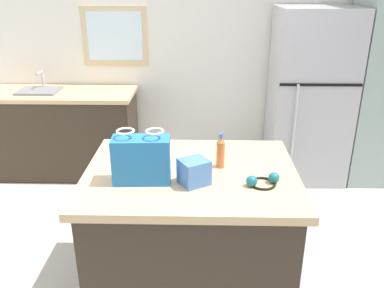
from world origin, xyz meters
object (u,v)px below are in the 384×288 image
at_px(tall_cabinet, 379,69).
at_px(ear_defenders, 263,181).
at_px(kitchen_island, 191,233).
at_px(bottle, 221,152).
at_px(shopping_bag, 141,159).
at_px(refrigerator, 310,97).
at_px(small_box, 194,172).

bearing_deg(tall_cabinet, ear_defenders, -125.65).
distance_m(kitchen_island, bottle, 0.57).
bearing_deg(ear_defenders, tall_cabinet, 54.35).
height_order(tall_cabinet, ear_defenders, tall_cabinet).
xyz_separation_m(tall_cabinet, shopping_bag, (-2.05, -1.89, -0.11)).
bearing_deg(shopping_bag, bottle, 23.61).
bearing_deg(refrigerator, shopping_bag, -126.82).
xyz_separation_m(kitchen_island, shopping_bag, (-0.27, -0.13, 0.58)).
distance_m(refrigerator, ear_defenders, 2.05).
relative_size(tall_cabinet, ear_defenders, 11.85).
relative_size(bottle, ear_defenders, 1.13).
bearing_deg(tall_cabinet, shopping_bag, -137.35).
xyz_separation_m(kitchen_island, refrigerator, (1.14, 1.75, 0.41)).
distance_m(tall_cabinet, shopping_bag, 2.79).
bearing_deg(kitchen_island, shopping_bag, -153.51).
xyz_separation_m(shopping_bag, small_box, (0.29, -0.02, -0.06)).
distance_m(refrigerator, small_box, 2.21).
bearing_deg(small_box, kitchen_island, 98.14).
height_order(refrigerator, tall_cabinet, tall_cabinet).
height_order(small_box, bottle, bottle).
bearing_deg(ear_defenders, shopping_bag, 177.84).
bearing_deg(kitchen_island, bottle, 18.96).
bearing_deg(kitchen_island, tall_cabinet, 44.58).
height_order(refrigerator, bottle, refrigerator).
relative_size(refrigerator, small_box, 11.48).
bearing_deg(small_box, tall_cabinet, 47.37).
relative_size(refrigerator, ear_defenders, 8.92).
bearing_deg(refrigerator, tall_cabinet, 0.02).
relative_size(kitchen_island, small_box, 8.45).
bearing_deg(small_box, ear_defenders, -0.81).
bearing_deg(shopping_bag, small_box, -3.93).
bearing_deg(small_box, refrigerator, 59.58).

